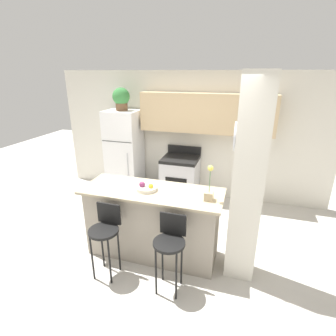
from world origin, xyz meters
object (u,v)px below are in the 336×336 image
object	(u,v)px
trash_bin	(146,190)
potted_plant_on_fridge	(121,98)
stove_range	(180,178)
bar_stool_right	(170,243)
fruit_bowl	(146,188)
bar_stool_left	(105,231)
refrigerator	(124,153)
orchid_vase	(209,190)

from	to	relation	value
trash_bin	potted_plant_on_fridge	bearing A→B (deg)	159.71
stove_range	bar_stool_right	distance (m)	2.42
stove_range	bar_stool_right	xyz separation A→B (m)	(0.48, -2.37, 0.19)
bar_stool_right	fruit_bowl	size ratio (longest dim) A/B	3.52
trash_bin	fruit_bowl	bearing A→B (deg)	-67.85
bar_stool_right	trash_bin	bearing A→B (deg)	118.08
stove_range	fruit_bowl	world-z (taller)	fruit_bowl
stove_range	bar_stool_left	world-z (taller)	stove_range
bar_stool_right	fruit_bowl	distance (m)	0.83
bar_stool_right	bar_stool_left	bearing A→B (deg)	180.00
refrigerator	fruit_bowl	size ratio (longest dim) A/B	6.51
stove_range	orchid_vase	bearing A→B (deg)	-65.92
bar_stool_left	trash_bin	bearing A→B (deg)	98.15
refrigerator	bar_stool_left	xyz separation A→B (m)	(0.87, -2.38, -0.24)
bar_stool_right	trash_bin	size ratio (longest dim) A/B	2.55
orchid_vase	stove_range	bearing A→B (deg)	114.08
stove_range	refrigerator	bearing A→B (deg)	179.51
potted_plant_on_fridge	bar_stool_left	bearing A→B (deg)	-69.92
fruit_bowl	stove_range	bearing A→B (deg)	89.70
refrigerator	potted_plant_on_fridge	bearing A→B (deg)	119.04
potted_plant_on_fridge	fruit_bowl	bearing A→B (deg)	-56.41
potted_plant_on_fridge	fruit_bowl	xyz separation A→B (m)	(1.23, -1.85, -0.97)
orchid_vase	trash_bin	bearing A→B (deg)	132.02
fruit_bowl	trash_bin	xyz separation A→B (m)	(-0.67, 1.64, -0.86)
stove_range	trash_bin	distance (m)	0.75
orchid_vase	bar_stool_left	bearing A→B (deg)	-157.83
orchid_vase	fruit_bowl	size ratio (longest dim) A/B	1.67
fruit_bowl	trash_bin	world-z (taller)	fruit_bowl
potted_plant_on_fridge	trash_bin	bearing A→B (deg)	-20.29
stove_range	potted_plant_on_fridge	bearing A→B (deg)	179.50
refrigerator	trash_bin	world-z (taller)	refrigerator
potted_plant_on_fridge	stove_range	bearing A→B (deg)	-0.50
potted_plant_on_fridge	bar_stool_right	bearing A→B (deg)	-54.17
refrigerator	potted_plant_on_fridge	world-z (taller)	potted_plant_on_fridge
trash_bin	stove_range	bearing A→B (deg)	16.15
bar_stool_left	potted_plant_on_fridge	bearing A→B (deg)	110.08
refrigerator	potted_plant_on_fridge	distance (m)	1.13
refrigerator	bar_stool_left	size ratio (longest dim) A/B	1.85
stove_range	trash_bin	xyz separation A→B (m)	(-0.68, -0.20, -0.27)
bar_stool_left	trash_bin	size ratio (longest dim) A/B	2.55
bar_stool_left	orchid_vase	xyz separation A→B (m)	(1.20, 0.49, 0.50)
bar_stool_left	fruit_bowl	bearing A→B (deg)	56.33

